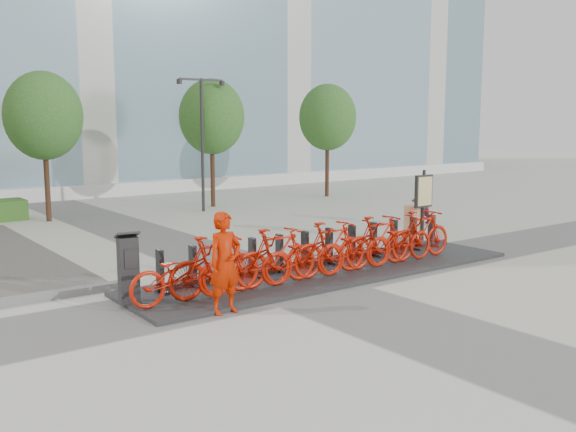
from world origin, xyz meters
TOP-DOWN VIEW (x-y plane):
  - ground at (0.00, 0.00)m, footprint 120.00×120.00m
  - tree_1 at (-1.50, 12.00)m, footprint 2.60×2.60m
  - tree_2 at (5.00, 12.00)m, footprint 2.60×2.60m
  - tree_3 at (11.00, 12.00)m, footprint 2.60×2.60m
  - streetlamp at (4.00, 11.00)m, footprint 2.00×0.20m
  - dock_pad at (1.30, 0.30)m, footprint 9.60×2.40m
  - dock_rail_posts at (1.36, 0.77)m, footprint 8.02×0.50m
  - bike_0 at (-2.60, -0.05)m, footprint 2.05×0.72m
  - bike_1 at (-1.88, -0.05)m, footprint 1.99×0.56m
  - bike_2 at (-1.16, -0.05)m, footprint 2.05×0.72m
  - bike_3 at (-0.44, -0.05)m, footprint 1.99×0.56m
  - bike_4 at (0.28, -0.05)m, footprint 2.05×0.72m
  - bike_5 at (1.00, -0.05)m, footprint 1.99×0.56m
  - bike_6 at (1.72, -0.05)m, footprint 2.05×0.72m
  - bike_7 at (2.44, -0.05)m, footprint 1.99×0.56m
  - bike_8 at (3.16, -0.05)m, footprint 2.05×0.72m
  - bike_9 at (3.88, -0.05)m, footprint 1.99×0.56m
  - kiosk at (-3.40, 0.49)m, footprint 0.47×0.41m
  - worker_red at (-2.16, -0.89)m, footprint 0.70×0.49m
  - pedestrian at (8.24, 3.87)m, footprint 0.77×0.61m
  - construction_barrel at (5.94, 2.10)m, footprint 0.62×0.62m
  - map_sign at (6.04, 1.80)m, footprint 0.67×0.13m

SIDE VIEW (x-z plane):
  - ground at x=0.00m, z-range 0.00..0.00m
  - dock_pad at x=1.30m, z-range 0.00..0.08m
  - construction_barrel at x=5.94m, z-range 0.00..1.00m
  - dock_rail_posts at x=1.36m, z-range 0.08..0.93m
  - bike_0 at x=-2.60m, z-range 0.08..1.16m
  - bike_2 at x=-1.16m, z-range 0.08..1.16m
  - bike_4 at x=0.28m, z-range 0.08..1.16m
  - bike_6 at x=1.72m, z-range 0.08..1.16m
  - bike_8 at x=3.16m, z-range 0.08..1.16m
  - bike_1 at x=-1.88m, z-range 0.08..1.28m
  - bike_3 at x=-0.44m, z-range 0.08..1.28m
  - bike_5 at x=1.00m, z-range 0.08..1.28m
  - bike_7 at x=2.44m, z-range 0.08..1.28m
  - bike_9 at x=3.88m, z-range 0.08..1.28m
  - kiosk at x=-3.40m, z-range 0.05..1.41m
  - pedestrian at x=8.24m, z-range 0.00..1.54m
  - worker_red at x=-2.16m, z-range 0.00..1.83m
  - map_sign at x=6.04m, z-range 0.33..2.38m
  - streetlamp at x=4.00m, z-range 0.63..5.63m
  - tree_1 at x=-1.50m, z-range 1.04..6.14m
  - tree_2 at x=5.00m, z-range 1.04..6.14m
  - tree_3 at x=11.00m, z-range 1.04..6.14m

